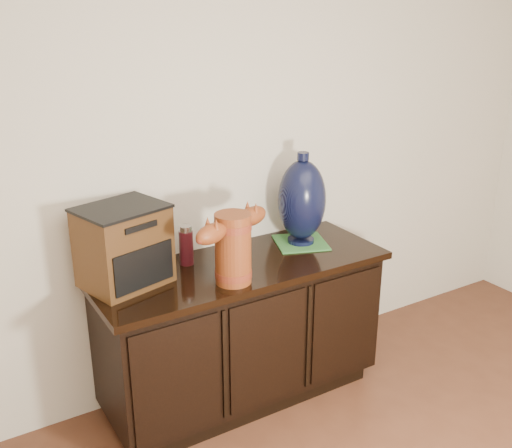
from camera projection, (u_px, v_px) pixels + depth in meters
sideboard at (241, 330)px, 3.03m from camera, size 1.46×0.56×0.75m
terracotta_vessel at (233, 244)px, 2.65m from camera, size 0.45×0.24×0.33m
tv_radio at (124, 246)px, 2.64m from camera, size 0.43×0.38×0.36m
green_mat at (301, 242)px, 3.15m from camera, size 0.33×0.33×0.01m
lamp_base at (302, 200)px, 3.07m from camera, size 0.32×0.32×0.48m
spray_can at (186, 245)px, 2.87m from camera, size 0.07×0.07×0.20m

